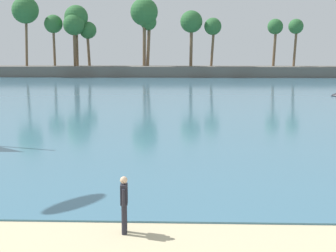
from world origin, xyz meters
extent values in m
cube|color=teal|center=(0.00, 65.48, 0.03)|extent=(220.00, 112.04, 0.06)
cube|color=#605B54|center=(0.00, 81.49, 0.90)|extent=(107.99, 6.00, 1.80)
cylinder|color=brown|center=(-19.62, 82.25, 5.34)|extent=(0.46, 0.80, 7.09)
sphere|color=#2D6633|center=(-19.62, 82.25, 8.87)|extent=(3.10, 3.10, 3.10)
cylinder|color=brown|center=(21.04, 81.34, 5.09)|extent=(0.76, 0.73, 6.60)
sphere|color=#2D6633|center=(21.04, 81.34, 8.38)|extent=(2.48, 2.48, 2.48)
cylinder|color=brown|center=(17.82, 82.36, 5.09)|extent=(0.65, 0.82, 6.61)
sphere|color=#2D6633|center=(17.82, 82.36, 8.38)|extent=(2.60, 2.60, 2.60)
cylinder|color=brown|center=(-4.18, 82.49, 6.32)|extent=(0.67, 0.80, 9.07)
sphere|color=#2D6633|center=(-4.18, 82.49, 10.85)|extent=(4.66, 4.66, 4.66)
cylinder|color=brown|center=(3.76, 81.27, 5.49)|extent=(0.58, 0.64, 7.39)
sphere|color=#2D6633|center=(3.76, 81.27, 9.18)|extent=(3.67, 3.67, 3.67)
cylinder|color=brown|center=(-15.90, 81.26, 5.26)|extent=(0.49, 0.75, 6.94)
sphere|color=#2D6633|center=(-15.90, 81.26, 8.72)|extent=(3.59, 3.59, 3.59)
cylinder|color=brown|center=(-23.99, 81.12, 6.45)|extent=(0.63, 0.59, 9.31)
sphere|color=#2D6633|center=(-23.99, 81.12, 11.09)|extent=(4.47, 4.47, 4.47)
cylinder|color=brown|center=(-3.52, 82.96, 5.49)|extent=(0.88, 0.86, 7.41)
sphere|color=#2D6633|center=(-3.52, 82.96, 9.18)|extent=(2.78, 2.78, 2.78)
cylinder|color=brown|center=(-13.86, 82.87, 4.81)|extent=(0.71, 0.52, 6.05)
sphere|color=#2D6633|center=(-13.86, 82.87, 7.83)|extent=(2.91, 2.91, 2.91)
cylinder|color=brown|center=(7.35, 81.55, 5.10)|extent=(0.79, 0.73, 6.62)
sphere|color=#2D6633|center=(7.35, 81.55, 8.40)|extent=(2.87, 2.87, 2.87)
cylinder|color=brown|center=(-15.71, 82.34, 5.91)|extent=(0.47, 0.48, 8.22)
sphere|color=#2D6633|center=(-15.71, 82.34, 10.02)|extent=(4.01, 4.01, 4.01)
cylinder|color=#23232D|center=(1.20, 8.72, 0.43)|extent=(0.15, 0.15, 0.86)
cylinder|color=#23232D|center=(1.22, 8.50, 0.43)|extent=(0.15, 0.15, 0.86)
cube|color=#23232D|center=(1.21, 8.61, 1.15)|extent=(0.22, 0.35, 0.58)
sphere|color=beige|center=(1.21, 8.61, 1.56)|extent=(0.21, 0.21, 0.21)
cylinder|color=#23232D|center=(1.20, 8.84, 1.11)|extent=(0.09, 0.09, 0.50)
cylinder|color=#23232D|center=(1.23, 8.38, 1.11)|extent=(0.09, 0.09, 0.50)
camera|label=1|loc=(2.95, -5.29, 5.31)|focal=54.70mm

